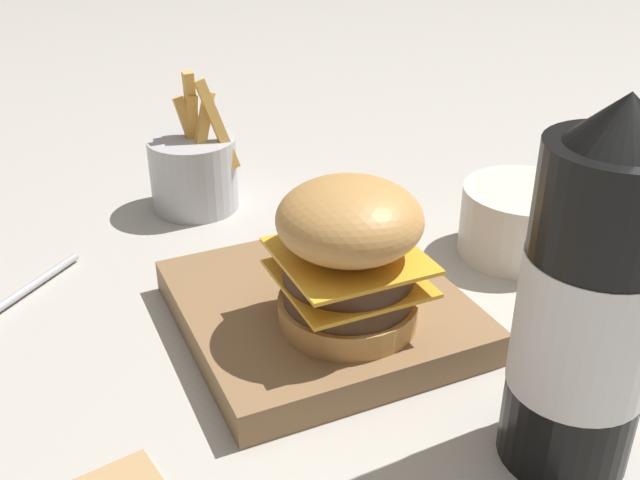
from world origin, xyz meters
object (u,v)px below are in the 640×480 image
at_px(serving_board, 320,310).
at_px(ketchup_bottle, 588,309).
at_px(side_bowl, 523,219).
at_px(burger, 349,254).
at_px(fries_basket, 194,170).

distance_m(serving_board, ketchup_bottle, 0.23).
height_order(serving_board, side_bowl, side_bowl).
bearing_deg(side_bowl, ketchup_bottle, -122.10).
distance_m(serving_board, burger, 0.08).
height_order(fries_basket, side_bowl, fries_basket).
bearing_deg(fries_basket, ketchup_bottle, -76.42).
distance_m(burger, fries_basket, 0.30).
xyz_separation_m(ketchup_bottle, fries_basket, (-0.11, 0.45, -0.07)).
bearing_deg(side_bowl, serving_board, -171.91).
bearing_deg(serving_board, fries_basket, 96.28).
height_order(ketchup_bottle, side_bowl, ketchup_bottle).
relative_size(fries_basket, side_bowl, 1.26).
distance_m(burger, ketchup_bottle, 0.17).
height_order(serving_board, burger, burger).
bearing_deg(ketchup_bottle, fries_basket, 103.58).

